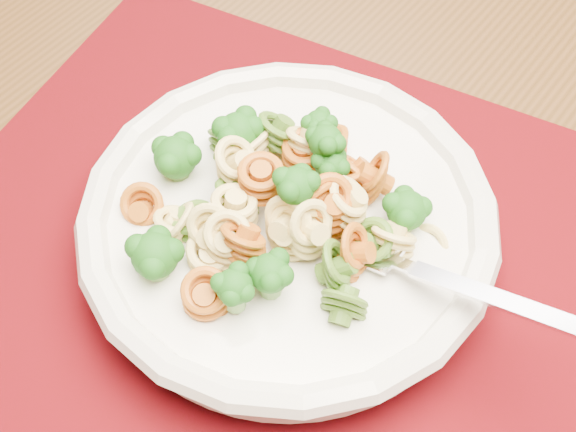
# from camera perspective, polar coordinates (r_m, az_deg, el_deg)

# --- Properties ---
(dining_table) EXTENTS (1.66, 1.39, 0.75)m
(dining_table) POSITION_cam_1_polar(r_m,az_deg,el_deg) (0.67, 3.28, 0.06)
(dining_table) COLOR #503216
(dining_table) RESTS_ON ground
(placemat) EXTENTS (0.57, 0.49, 0.00)m
(placemat) POSITION_cam_1_polar(r_m,az_deg,el_deg) (0.52, 1.12, -3.77)
(placemat) COLOR #4C030B
(placemat) RESTS_ON dining_table
(pasta_bowl) EXTENTS (0.26, 0.26, 0.05)m
(pasta_bowl) POSITION_cam_1_polar(r_m,az_deg,el_deg) (0.50, 0.00, -0.65)
(pasta_bowl) COLOR silver
(pasta_bowl) RESTS_ON placemat
(pasta_broccoli_heap) EXTENTS (0.22, 0.22, 0.06)m
(pasta_broccoli_heap) POSITION_cam_1_polar(r_m,az_deg,el_deg) (0.49, 0.00, 0.41)
(pasta_broccoli_heap) COLOR #EFDB76
(pasta_broccoli_heap) RESTS_ON pasta_bowl
(fork) EXTENTS (0.18, 0.09, 0.08)m
(fork) POSITION_cam_1_polar(r_m,az_deg,el_deg) (0.48, 6.40, -2.80)
(fork) COLOR silver
(fork) RESTS_ON pasta_bowl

